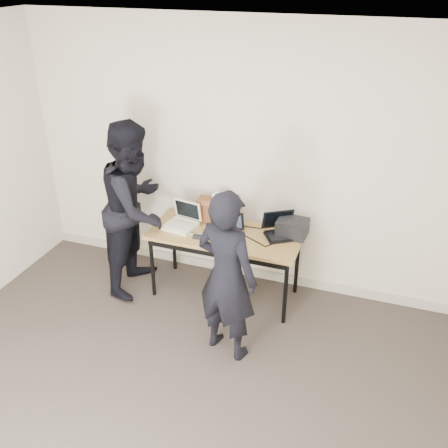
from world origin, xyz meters
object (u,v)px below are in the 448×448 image
at_px(equipment_box, 292,228).
at_px(person_typist, 227,276).
at_px(person_observer, 136,208).
at_px(desk, 225,239).
at_px(leather_satchel, 215,210).
at_px(laptop_center, 226,230).
at_px(laptop_beige, 182,222).
at_px(laptop_right, 280,230).

relative_size(equipment_box, person_typist, 0.18).
bearing_deg(person_typist, person_observer, -13.62).
bearing_deg(person_observer, desk, -86.14).
distance_m(leather_satchel, equipment_box, 0.81).
relative_size(desk, leather_satchel, 4.01).
xyz_separation_m(desk, person_observer, (-0.92, -0.08, 0.24)).
bearing_deg(laptop_center, laptop_beige, 179.54).
bearing_deg(laptop_right, laptop_beige, 157.76).
height_order(laptop_beige, person_typist, person_typist).
relative_size(laptop_beige, person_observer, 0.20).
bearing_deg(desk, leather_satchel, 128.20).
distance_m(laptop_center, laptop_right, 0.53).
bearing_deg(laptop_center, leather_satchel, 130.95).
height_order(laptop_right, leather_satchel, leather_satchel).
bearing_deg(equipment_box, desk, -163.06).
xyz_separation_m(desk, equipment_box, (0.63, 0.19, 0.14)).
xyz_separation_m(desk, laptop_beige, (-0.45, 0.00, 0.11)).
bearing_deg(laptop_right, person_observer, 157.88).
height_order(laptop_beige, laptop_right, laptop_beige).
xyz_separation_m(laptop_beige, laptop_center, (0.48, -0.01, 0.00)).
relative_size(desk, person_observer, 0.84).
bearing_deg(laptop_right, leather_satchel, 143.02).
bearing_deg(laptop_right, desk, 165.80).
relative_size(leather_satchel, person_observer, 0.21).
bearing_deg(laptop_center, person_observer, -174.97).
xyz_separation_m(person_typist, person_observer, (-1.20, 0.69, 0.12)).
relative_size(laptop_center, leather_satchel, 0.80).
bearing_deg(person_observer, equipment_box, -81.19).
distance_m(laptop_beige, laptop_right, 0.99).
height_order(laptop_beige, laptop_center, laptop_beige).
bearing_deg(desk, laptop_beige, 179.94).
bearing_deg(equipment_box, person_typist, -109.49).
xyz_separation_m(laptop_center, person_observer, (-0.94, -0.07, 0.13)).
distance_m(equipment_box, person_observer, 1.57).
xyz_separation_m(leather_satchel, person_observer, (-0.74, -0.31, 0.05)).
bearing_deg(laptop_beige, leather_satchel, 49.95).
relative_size(leather_satchel, person_typist, 0.24).
relative_size(person_typist, person_observer, 0.87).
relative_size(laptop_center, equipment_box, 1.05).
height_order(leather_satchel, equipment_box, leather_satchel).
bearing_deg(laptop_center, laptop_right, 19.79).
height_order(desk, laptop_center, laptop_center).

